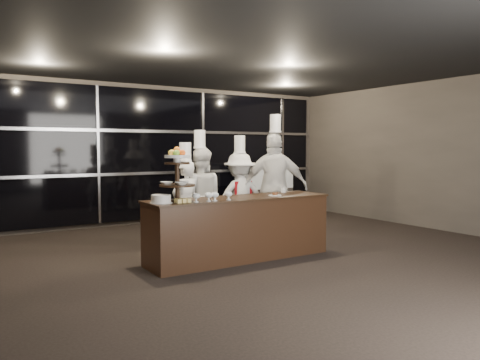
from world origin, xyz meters
TOP-DOWN VIEW (x-y plane):
  - room at (0.00, 0.00)m, footprint 10.00×10.00m
  - window_wall at (0.00, 4.94)m, footprint 8.60×0.10m
  - buffet_counter at (-0.20, 1.14)m, footprint 2.84×0.74m
  - display_stand at (-1.20, 1.14)m, footprint 0.48×0.48m
  - compotes at (-0.78, 0.92)m, footprint 0.62×0.11m
  - layer_cake at (-1.46, 1.09)m, footprint 0.30×0.30m
  - pastry_squares at (-1.20, 0.98)m, footprint 0.20×0.13m
  - small_plate at (0.38, 1.04)m, footprint 0.20×0.20m
  - chef_cup at (0.81, 1.39)m, footprint 0.08×0.08m
  - display_case at (2.50, 4.30)m, footprint 1.31×0.57m
  - chef_a at (-0.55, 2.22)m, footprint 0.59×0.46m
  - chef_b at (-0.19, 2.41)m, footprint 0.99×0.91m
  - chef_c at (0.50, 2.24)m, footprint 1.09×0.74m
  - chef_d at (0.98, 1.84)m, footprint 1.21×0.97m

SIDE VIEW (x-z plane):
  - buffet_counter at x=-0.20m, z-range 0.01..0.93m
  - display_case at x=2.50m, z-range 0.07..1.31m
  - chef_a at x=-0.55m, z-range -0.11..1.62m
  - chef_c at x=0.50m, z-range -0.14..1.72m
  - chef_b at x=-0.19m, z-range -0.14..1.81m
  - small_plate at x=0.38m, z-range 0.91..0.96m
  - pastry_squares at x=-1.20m, z-range 0.92..0.97m
  - chef_cup at x=0.81m, z-range 0.92..0.99m
  - chef_d at x=0.98m, z-range -0.14..2.08m
  - layer_cake at x=-1.46m, z-range 0.92..1.03m
  - compotes at x=-0.78m, z-range 0.94..1.06m
  - display_stand at x=-1.20m, z-range 0.97..1.71m
  - room at x=0.00m, z-range -3.50..6.50m
  - window_wall at x=0.00m, z-range 0.10..2.90m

